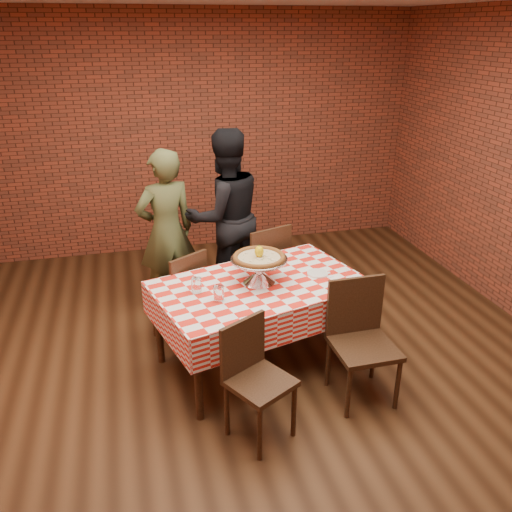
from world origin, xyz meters
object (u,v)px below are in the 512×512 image
(chair_near_right, at_px, (364,345))
(chair_far_right, at_px, (259,267))
(table, at_px, (260,324))
(water_glass_left, at_px, (219,294))
(chair_near_left, at_px, (260,385))
(water_glass_right, at_px, (197,285))
(condiment_caddy, at_px, (245,261))
(pizza_stand, at_px, (259,270))
(diner_black, at_px, (225,216))
(chair_far_left, at_px, (178,294))
(diner_olive, at_px, (166,231))
(pizza, at_px, (259,258))

(chair_near_right, bearing_deg, chair_far_right, 104.28)
(table, distance_m, chair_near_right, 0.92)
(water_glass_left, xyz_separation_m, chair_near_left, (0.16, -0.65, -0.39))
(water_glass_right, bearing_deg, condiment_caddy, 35.48)
(pizza_stand, bearing_deg, diner_black, 91.29)
(table, xyz_separation_m, chair_near_left, (-0.22, -0.87, 0.06))
(water_glass_left, relative_size, chair_near_right, 0.13)
(diner_black, bearing_deg, pizza_stand, 77.81)
(chair_far_left, height_order, diner_black, diner_black)
(table, height_order, chair_near_right, chair_near_right)
(water_glass_right, relative_size, diner_olive, 0.08)
(table, relative_size, pizza_stand, 3.51)
(chair_near_right, bearing_deg, condiment_caddy, 125.49)
(chair_far_left, relative_size, diner_olive, 0.53)
(water_glass_right, xyz_separation_m, chair_near_left, (0.30, -0.84, -0.39))
(table, bearing_deg, water_glass_right, -176.50)
(chair_near_right, bearing_deg, pizza, 133.14)
(condiment_caddy, bearing_deg, water_glass_right, -157.69)
(water_glass_right, bearing_deg, diner_black, 69.74)
(condiment_caddy, xyz_separation_m, chair_far_left, (-0.57, 0.29, -0.39))
(water_glass_right, relative_size, diner_black, 0.07)
(condiment_caddy, xyz_separation_m, diner_olive, (-0.59, 0.90, -0.00))
(diner_black, bearing_deg, water_glass_right, 56.27)
(water_glass_left, distance_m, chair_far_left, 0.92)
(table, xyz_separation_m, diner_black, (-0.03, 1.30, 0.52))
(water_glass_right, height_order, diner_black, diner_black)
(chair_near_right, bearing_deg, water_glass_right, 151.51)
(pizza_stand, relative_size, chair_near_right, 0.50)
(condiment_caddy, distance_m, diner_black, 1.00)
(chair_near_left, bearing_deg, water_glass_right, 80.31)
(pizza, bearing_deg, water_glass_left, -147.45)
(condiment_caddy, relative_size, diner_black, 0.08)
(chair_near_left, bearing_deg, diner_olive, 72.10)
(water_glass_right, height_order, chair_far_right, chair_far_right)
(pizza_stand, distance_m, chair_near_right, 1.01)
(chair_near_right, xyz_separation_m, diner_olive, (-1.28, 1.85, 0.35))
(pizza, distance_m, chair_far_right, 1.05)
(water_glass_right, bearing_deg, pizza_stand, 6.32)
(diner_black, bearing_deg, chair_near_right, 95.60)
(table, height_order, pizza_stand, pizza_stand)
(diner_olive, bearing_deg, diner_black, 172.31)
(pizza, distance_m, water_glass_right, 0.55)
(pizza, relative_size, water_glass_right, 3.40)
(table, xyz_separation_m, condiment_caddy, (-0.05, 0.30, 0.45))
(pizza_stand, xyz_separation_m, diner_olive, (-0.64, 1.18, -0.04))
(condiment_caddy, height_order, chair_far_left, condiment_caddy)
(diner_black, bearing_deg, condiment_caddy, 75.37)
(water_glass_right, distance_m, diner_olive, 1.24)
(table, bearing_deg, condiment_caddy, 98.91)
(water_glass_left, height_order, chair_far_right, chair_far_right)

